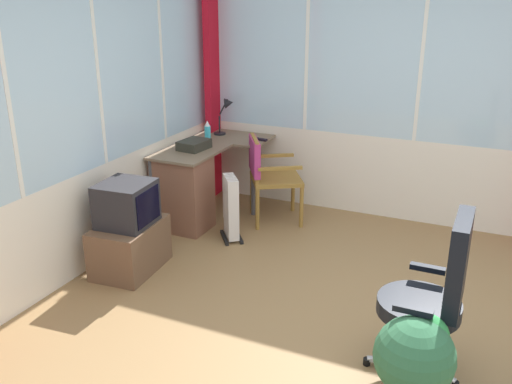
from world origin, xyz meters
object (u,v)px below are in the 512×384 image
at_px(office_chair, 436,290).
at_px(space_heater, 231,207).
at_px(potted_plant, 415,357).
at_px(spray_bottle, 208,131).
at_px(desk_lamp, 227,110).
at_px(wooden_armchair, 264,168).
at_px(paper_tray, 194,145).
at_px(desk, 187,187).
at_px(tv_remote, 260,139).
at_px(tv_on_stand, 129,232).

relative_size(office_chair, space_heater, 1.70).
bearing_deg(potted_plant, spray_bottle, 48.90).
bearing_deg(desk_lamp, wooden_armchair, -124.29).
bearing_deg(paper_tray, desk, 179.96).
distance_m(desk_lamp, space_heater, 1.29).
relative_size(spray_bottle, space_heater, 0.35).
xyz_separation_m(desk_lamp, tv_remote, (-0.13, -0.46, -0.25)).
xyz_separation_m(spray_bottle, wooden_armchair, (-0.05, -0.67, -0.30)).
relative_size(tv_remote, paper_tray, 0.50).
bearing_deg(spray_bottle, desk_lamp, -4.33).
bearing_deg(potted_plant, office_chair, -6.87).
xyz_separation_m(paper_tray, wooden_armchair, (0.28, -0.64, -0.24)).
bearing_deg(wooden_armchair, tv_on_stand, 157.39).
distance_m(desk, potted_plant, 3.01).
height_order(desk, paper_tray, paper_tray).
bearing_deg(tv_on_stand, potted_plant, -105.84).
relative_size(wooden_armchair, tv_on_stand, 1.13).
relative_size(desk, spray_bottle, 6.15).
bearing_deg(desk, tv_on_stand, -177.98).
relative_size(desk, tv_on_stand, 1.71).
distance_m(desk, paper_tray, 0.43).
xyz_separation_m(space_heater, potted_plant, (-1.62, -1.97, 0.00)).
bearing_deg(space_heater, spray_bottle, 43.63).
relative_size(desk, office_chair, 1.26).
xyz_separation_m(desk, tv_on_stand, (-1.00, -0.04, -0.07)).
xyz_separation_m(spray_bottle, office_chair, (-1.86, -2.55, -0.29)).
xyz_separation_m(tv_remote, spray_bottle, (-0.25, 0.49, 0.09)).
xyz_separation_m(desk_lamp, spray_bottle, (-0.38, 0.03, -0.15)).
bearing_deg(desk_lamp, tv_on_stand, -178.96).
height_order(spray_bottle, potted_plant, spray_bottle).
bearing_deg(tv_on_stand, desk_lamp, 1.04).
xyz_separation_m(desk_lamp, wooden_armchair, (-0.43, -0.64, -0.45)).
bearing_deg(office_chair, tv_on_stand, 81.65).
distance_m(space_heater, potted_plant, 2.55).
distance_m(desk, office_chair, 2.87).
height_order(desk, desk_lamp, desk_lamp).
bearing_deg(spray_bottle, wooden_armchair, -94.32).
height_order(spray_bottle, paper_tray, spray_bottle).
height_order(spray_bottle, tv_on_stand, spray_bottle).
bearing_deg(space_heater, potted_plant, -129.47).
xyz_separation_m(office_chair, tv_on_stand, (0.36, 2.49, -0.23)).
bearing_deg(wooden_armchair, desk_lamp, 55.71).
distance_m(paper_tray, office_chair, 2.96).
height_order(space_heater, potted_plant, space_heater).
relative_size(wooden_armchair, potted_plant, 1.58).
relative_size(desk_lamp, spray_bottle, 1.83).
xyz_separation_m(desk_lamp, space_heater, (-0.95, -0.51, -0.70)).
xyz_separation_m(paper_tray, tv_on_stand, (-1.17, -0.04, -0.46)).
distance_m(tv_remote, wooden_armchair, 0.41).
bearing_deg(wooden_armchair, paper_tray, 113.58).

